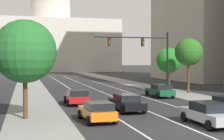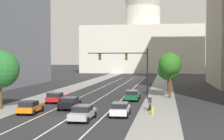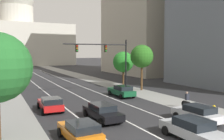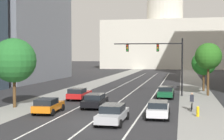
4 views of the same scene
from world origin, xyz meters
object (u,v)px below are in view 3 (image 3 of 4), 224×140
object	(u,v)px
car_black	(102,111)
street_tree_far_right	(142,56)
fire_hydrant	(214,110)
street_tree_mid_right	(123,62)
car_silver	(193,129)
car_red	(50,104)
cyclist	(187,100)
car_green	(122,91)
car_white	(197,113)
car_orange	(80,131)
capitol_building	(18,37)
traffic_signal_mast	(108,56)

from	to	relation	value
car_black	street_tree_far_right	distance (m)	17.79
fire_hydrant	street_tree_mid_right	size ratio (longest dim) A/B	0.15
car_silver	car_red	xyz separation A→B (m)	(-6.64, 11.98, -0.02)
cyclist	street_tree_far_right	xyz separation A→B (m)	(2.41, 12.27, 4.28)
car_silver	car_green	bearing A→B (deg)	-11.55
fire_hydrant	street_tree_mid_right	distance (m)	21.19
car_green	street_tree_mid_right	world-z (taller)	street_tree_mid_right
car_white	car_green	world-z (taller)	car_green
car_red	car_orange	bearing A→B (deg)	-178.80
car_white	street_tree_mid_right	xyz separation A→B (m)	(5.08, 22.02, 3.33)
street_tree_mid_right	fire_hydrant	bearing A→B (deg)	-94.89
capitol_building	car_orange	size ratio (longest dim) A/B	11.53
car_orange	street_tree_far_right	bearing A→B (deg)	-45.08
car_white	car_silver	distance (m)	4.42
car_red	traffic_signal_mast	world-z (taller)	traffic_signal_mast
car_silver	capitol_building	bearing A→B (deg)	1.06
car_black	car_silver	bearing A→B (deg)	-156.08
car_black	traffic_signal_mast	distance (m)	13.58
car_red	street_tree_far_right	size ratio (longest dim) A/B	0.62
traffic_signal_mast	fire_hydrant	xyz separation A→B (m)	(4.12, -14.25, -4.84)
car_silver	traffic_signal_mast	bearing A→B (deg)	-7.55
car_green	car_white	bearing A→B (deg)	-179.99
fire_hydrant	cyclist	xyz separation A→B (m)	(-0.42, 3.05, 0.39)
car_silver	street_tree_far_right	xyz separation A→B (m)	(8.61, 19.46, 4.37)
car_green	street_tree_far_right	distance (m)	7.70
car_white	street_tree_far_right	world-z (taller)	street_tree_far_right
car_orange	street_tree_mid_right	world-z (taller)	street_tree_mid_right
fire_hydrant	car_black	bearing A→B (deg)	163.87
car_red	capitol_building	bearing A→B (deg)	-1.80
car_green	car_silver	xyz separation A→B (m)	(-3.32, -15.96, 0.00)
car_green	car_orange	bearing A→B (deg)	142.68
car_orange	cyclist	size ratio (longest dim) A/B	2.40
car_red	street_tree_far_right	bearing A→B (deg)	-62.73
car_white	car_green	size ratio (longest dim) A/B	0.90
car_white	car_black	xyz separation A→B (m)	(-6.64, 4.10, -0.03)
cyclist	street_tree_mid_right	distance (m)	18.18
car_black	street_tree_far_right	world-z (taller)	street_tree_far_right
car_red	car_white	bearing A→B (deg)	-131.17
car_black	cyclist	distance (m)	9.52
traffic_signal_mast	car_silver	bearing A→B (deg)	-97.75
fire_hydrant	cyclist	distance (m)	3.10
car_black	capitol_building	bearing A→B (deg)	-2.31
capitol_building	car_white	world-z (taller)	capitol_building
car_white	car_black	world-z (taller)	car_white
capitol_building	traffic_signal_mast	bearing A→B (deg)	-87.38
car_black	car_red	size ratio (longest dim) A/B	1.13
car_green	car_red	bearing A→B (deg)	111.77
car_red	street_tree_far_right	world-z (taller)	street_tree_far_right
car_black	car_green	world-z (taller)	car_green
car_white	fire_hydrant	world-z (taller)	car_white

